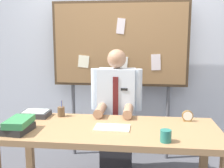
# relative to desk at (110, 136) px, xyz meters

# --- Properties ---
(back_wall) EXTENTS (6.40, 0.08, 2.70)m
(back_wall) POSITION_rel_desk_xyz_m (0.00, 1.22, 0.70)
(back_wall) COLOR silver
(back_wall) RESTS_ON ground_plane
(desk) EXTENTS (1.89, 0.77, 0.73)m
(desk) POSITION_rel_desk_xyz_m (0.00, 0.00, 0.00)
(desk) COLOR #9E754C
(desk) RESTS_ON ground_plane
(person) EXTENTS (0.55, 0.56, 1.38)m
(person) POSITION_rel_desk_xyz_m (0.00, 0.62, -0.01)
(person) COLOR #2D2D33
(person) RESTS_ON ground_plane
(bulletin_board) EXTENTS (1.62, 0.09, 1.93)m
(bulletin_board) POSITION_rel_desk_xyz_m (0.00, 1.01, 0.75)
(bulletin_board) COLOR #4C3823
(bulletin_board) RESTS_ON ground_plane
(book_stack) EXTENTS (0.23, 0.29, 0.11)m
(book_stack) POSITION_rel_desk_xyz_m (-0.73, -0.19, 0.14)
(book_stack) COLOR #262626
(book_stack) RESTS_ON desk
(open_notebook) EXTENTS (0.30, 0.19, 0.01)m
(open_notebook) POSITION_rel_desk_xyz_m (0.03, -0.02, 0.09)
(open_notebook) COLOR #F4EFCC
(open_notebook) RESTS_ON desk
(desk_clock) EXTENTS (0.10, 0.04, 0.10)m
(desk_clock) POSITION_rel_desk_xyz_m (0.70, 0.26, 0.13)
(desk_clock) COLOR olive
(desk_clock) RESTS_ON desk
(coffee_mug) EXTENTS (0.08, 0.08, 0.09)m
(coffee_mug) POSITION_rel_desk_xyz_m (0.45, -0.28, 0.13)
(coffee_mug) COLOR #267266
(coffee_mug) RESTS_ON desk
(pen_holder) EXTENTS (0.07, 0.07, 0.16)m
(pen_holder) POSITION_rel_desk_xyz_m (-0.52, 0.28, 0.13)
(pen_holder) COLOR brown
(pen_holder) RESTS_ON desk
(paper_tray) EXTENTS (0.26, 0.20, 0.06)m
(paper_tray) POSITION_rel_desk_xyz_m (-0.76, 0.25, 0.11)
(paper_tray) COLOR #333338
(paper_tray) RESTS_ON desk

